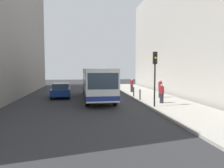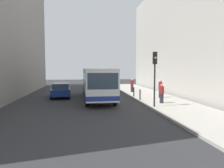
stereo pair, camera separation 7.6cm
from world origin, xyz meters
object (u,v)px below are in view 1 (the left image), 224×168
(pedestrian_far_sidewalk, at_px, (132,85))
(bus, at_px, (97,82))
(car_beside_bus, at_px, (61,90))
(pedestrian_near_signal, at_px, (162,94))
(bollard_near, at_px, (140,94))
(traffic_light, at_px, (155,69))
(bollard_mid, at_px, (134,92))
(pedestrian_mid_sidewalk, at_px, (160,88))

(pedestrian_far_sidewalk, bearing_deg, bus, -25.09)
(car_beside_bus, relative_size, pedestrian_near_signal, 2.81)
(car_beside_bus, distance_m, pedestrian_near_signal, 10.51)
(bollard_near, bearing_deg, pedestrian_near_signal, -59.31)
(traffic_light, distance_m, pedestrian_near_signal, 2.81)
(car_beside_bus, distance_m, bollard_near, 8.35)
(bus, height_order, pedestrian_near_signal, bus)
(bollard_mid, distance_m, pedestrian_far_sidewalk, 4.15)
(bollard_near, relative_size, bollard_mid, 1.00)
(traffic_light, xyz_separation_m, pedestrian_mid_sidewalk, (2.26, 4.71, -1.95))
(pedestrian_mid_sidewalk, bearing_deg, bollard_mid, -53.41)
(pedestrian_near_signal, xyz_separation_m, pedestrian_mid_sidewalk, (1.10, 3.20, 0.12))
(traffic_light, bearing_deg, pedestrian_far_sidewalk, 86.15)
(bus, distance_m, bollard_near, 4.48)
(bus, xyz_separation_m, pedestrian_mid_sidewalk, (6.17, -0.99, -0.67))
(car_beside_bus, height_order, pedestrian_mid_sidewalk, pedestrian_mid_sidewalk)
(bollard_mid, relative_size, pedestrian_far_sidewalk, 0.59)
(pedestrian_near_signal, distance_m, pedestrian_mid_sidewalk, 3.39)
(traffic_light, distance_m, pedestrian_mid_sidewalk, 5.58)
(bus, xyz_separation_m, bollard_near, (3.81, -2.07, -1.10))
(bus, bearing_deg, pedestrian_mid_sidewalk, 170.45)
(bollard_near, xyz_separation_m, pedestrian_far_sidewalk, (0.78, 6.43, 0.33))
(bollard_near, height_order, bollard_mid, same)
(car_beside_bus, bearing_deg, bollard_mid, 166.93)
(bus, height_order, car_beside_bus, bus)
(pedestrian_near_signal, distance_m, pedestrian_far_sidewalk, 8.56)
(bollard_near, height_order, pedestrian_mid_sidewalk, pedestrian_mid_sidewalk)
(bus, distance_m, pedestrian_mid_sidewalk, 6.29)
(traffic_light, distance_m, bollard_near, 4.34)
(pedestrian_near_signal, bearing_deg, bollard_near, 90.50)
(pedestrian_near_signal, bearing_deg, traffic_light, -157.50)
(bus, bearing_deg, pedestrian_far_sidewalk, -136.97)
(bus, xyz_separation_m, pedestrian_near_signal, (5.07, -4.19, -0.79))
(bollard_mid, bearing_deg, bollard_near, -90.00)
(car_beside_bus, distance_m, traffic_light, 10.81)
(car_beside_bus, xyz_separation_m, bollard_near, (7.44, -3.79, -0.16))
(car_beside_bus, distance_m, pedestrian_mid_sidewalk, 10.17)
(bollard_mid, xyz_separation_m, pedestrian_far_sidewalk, (0.78, 4.07, 0.33))
(bollard_mid, relative_size, pedestrian_mid_sidewalk, 0.53)
(car_beside_bus, bearing_deg, bollard_near, 150.78)
(bus, bearing_deg, traffic_light, 124.01)
(car_beside_bus, height_order, pedestrian_near_signal, pedestrian_near_signal)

